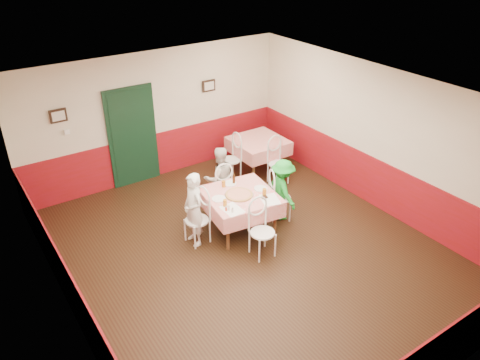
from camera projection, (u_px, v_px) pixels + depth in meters
floor at (249, 251)px, 8.18m from camera, size 7.00×7.00×0.00m
ceiling at (251, 98)px, 6.83m from camera, size 7.00×7.00×0.00m
back_wall at (156, 116)px, 10.04m from camera, size 6.00×0.10×2.80m
front_wall at (439, 314)px, 4.97m from camera, size 6.00×0.10×2.80m
left_wall at (60, 244)px, 6.03m from camera, size 0.10×7.00×2.80m
right_wall at (377, 139)px, 8.98m from camera, size 0.10×7.00×2.80m
wainscot_back at (160, 154)px, 10.47m from camera, size 6.00×0.03×1.00m
wainscot_left at (73, 297)px, 6.48m from camera, size 0.03×7.00×1.00m
wainscot_right at (371, 180)px, 9.40m from camera, size 0.03×7.00×1.00m
door at (133, 138)px, 9.88m from camera, size 0.96×0.06×2.10m
picture_left at (58, 116)px, 8.81m from camera, size 0.32×0.03×0.26m
picture_right at (209, 86)px, 10.43m from camera, size 0.32×0.03×0.26m
thermostat at (67, 132)px, 9.03m from camera, size 0.10×0.03×0.10m
main_table at (240, 212)px, 8.59m from camera, size 1.37×1.37×0.77m
second_table at (258, 155)px, 10.71m from camera, size 1.12×1.12×0.77m
chair_left at (197, 220)px, 8.22m from camera, size 0.45×0.45×0.90m
chair_right at (280, 198)px, 8.89m from camera, size 0.55×0.55×0.90m
chair_far at (221, 188)px, 9.22m from camera, size 0.48×0.48×0.90m
chair_near at (263, 233)px, 7.89m from camera, size 0.45×0.45×0.90m
chair_second_a at (231, 160)px, 10.30m from camera, size 0.42×0.42×0.90m
chair_second_b at (278, 164)px, 10.13m from camera, size 0.42×0.42×0.90m
pizza at (239, 194)px, 8.37m from camera, size 0.55×0.55×0.03m
plate_left at (219, 199)px, 8.25m from camera, size 0.28×0.28×0.01m
plate_right at (261, 188)px, 8.57m from camera, size 0.28×0.28×0.01m
plate_far at (230, 183)px, 8.74m from camera, size 0.28×0.28×0.01m
glass_a at (225, 203)px, 8.02m from camera, size 0.08×0.08×0.13m
glass_b at (264, 192)px, 8.34m from camera, size 0.08×0.08×0.13m
glass_c at (224, 184)px, 8.61m from camera, size 0.08×0.08×0.12m
beer_bottle at (234, 179)px, 8.70m from camera, size 0.06×0.06×0.20m
shaker_a at (229, 208)px, 7.91m from camera, size 0.04×0.04×0.09m
shaker_b at (232, 210)px, 7.85m from camera, size 0.04×0.04×0.09m
shaker_c at (226, 209)px, 7.90m from camera, size 0.04×0.04×0.09m
menu_left at (232, 209)px, 7.96m from camera, size 0.30×0.40×0.00m
menu_right at (270, 199)px, 8.24m from camera, size 0.42×0.48×0.00m
wallet at (264, 197)px, 8.29m from camera, size 0.12×0.10×0.02m
diner_left at (194, 210)px, 8.09m from camera, size 0.34×0.51×1.37m
diner_far at (219, 178)px, 9.17m from camera, size 0.71×0.60×1.30m
diner_right at (283, 190)px, 8.83m from camera, size 0.57×0.85×1.23m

